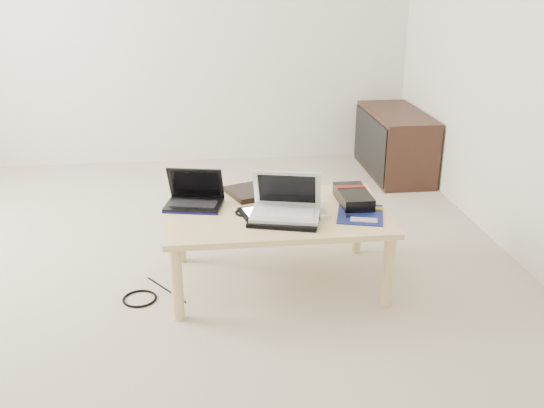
{
  "coord_description": "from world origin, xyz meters",
  "views": [
    {
      "loc": [
        0.27,
        -3.01,
        1.54
      ],
      "look_at": [
        0.61,
        -0.22,
        0.44
      ],
      "focal_mm": 40.0,
      "sensor_mm": 36.0,
      "label": 1
    }
  ],
  "objects": [
    {
      "name": "neoprene_sleeve",
      "position": [
        0.65,
        -0.35,
        0.41
      ],
      "size": [
        0.39,
        0.32,
        0.02
      ],
      "primitive_type": "cube",
      "rotation": [
        0.0,
        0.0,
        -0.28
      ],
      "color": "black",
      "rests_on": "coffee_table"
    },
    {
      "name": "media_cabinet",
      "position": [
        1.77,
        1.45,
        0.25
      ],
      "size": [
        0.41,
        0.9,
        0.5
      ],
      "color": "#392117",
      "rests_on": "ground"
    },
    {
      "name": "floor_cable_coil",
      "position": [
        -0.07,
        -0.33,
        0.01
      ],
      "size": [
        0.2,
        0.2,
        0.01
      ],
      "primitive_type": "torus",
      "rotation": [
        0.0,
        0.0,
        0.19
      ],
      "color": "black",
      "rests_on": "ground"
    },
    {
      "name": "tablet",
      "position": [
        0.56,
        -0.24,
        0.41
      ],
      "size": [
        0.25,
        0.21,
        0.01
      ],
      "color": "black",
      "rests_on": "coffee_table"
    },
    {
      "name": "white_laptop",
      "position": [
        0.66,
        -0.31,
        0.47
      ],
      "size": [
        0.37,
        0.3,
        0.22
      ],
      "color": "silver",
      "rests_on": "neoprene_sleeve"
    },
    {
      "name": "floor_cable_trail",
      "position": [
        0.06,
        -0.25,
        0.0
      ],
      "size": [
        0.21,
        0.28,
        0.01
      ],
      "primitive_type": "cylinder",
      "rotation": [
        1.57,
        0.0,
        0.62
      ],
      "color": "black",
      "rests_on": "ground"
    },
    {
      "name": "book",
      "position": [
        0.55,
        0.04,
        0.41
      ],
      "size": [
        0.35,
        0.32,
        0.03
      ],
      "color": "black",
      "rests_on": "coffee_table"
    },
    {
      "name": "cable_coil",
      "position": [
        0.47,
        -0.24,
        0.41
      ],
      "size": [
        0.11,
        0.11,
        0.01
      ],
      "primitive_type": "torus",
      "rotation": [
        0.0,
        0.0,
        -0.19
      ],
      "color": "black",
      "rests_on": "coffee_table"
    },
    {
      "name": "gpu_box",
      "position": [
        1.04,
        -0.16,
        0.43
      ],
      "size": [
        0.15,
        0.3,
        0.07
      ],
      "color": "black",
      "rests_on": "coffee_table"
    },
    {
      "name": "coffee_table",
      "position": [
        0.63,
        -0.22,
        0.35
      ],
      "size": [
        1.1,
        0.7,
        0.4
      ],
      "color": "#D9BD82",
      "rests_on": "ground"
    },
    {
      "name": "netbook",
      "position": [
        0.22,
        -0.1,
        0.44
      ],
      "size": [
        0.32,
        0.26,
        0.2
      ],
      "color": "black",
      "rests_on": "coffee_table"
    },
    {
      "name": "ground",
      "position": [
        0.0,
        0.0,
        0.0
      ],
      "size": [
        4.0,
        4.0,
        0.0
      ],
      "primitive_type": "plane",
      "color": "beige",
      "rests_on": "ground"
    },
    {
      "name": "motherboard",
      "position": [
        1.03,
        -0.32,
        0.4
      ],
      "size": [
        0.29,
        0.33,
        0.01
      ],
      "color": "#0B174B",
      "rests_on": "coffee_table"
    },
    {
      "name": "remote",
      "position": [
        0.84,
        -0.24,
        0.41
      ],
      "size": [
        0.07,
        0.24,
        0.02
      ],
      "color": "silver",
      "rests_on": "coffee_table"
    }
  ]
}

